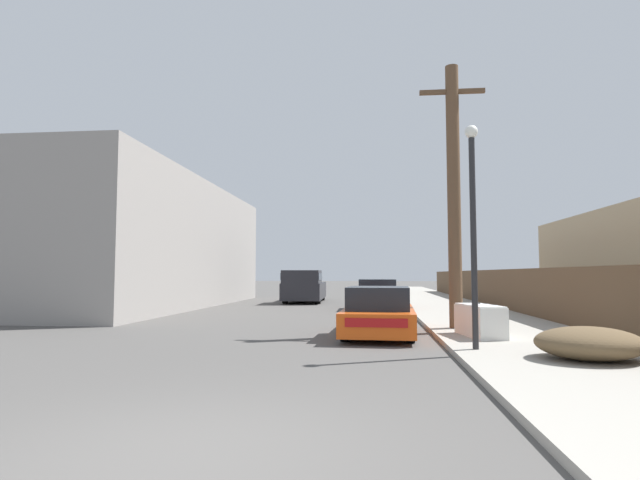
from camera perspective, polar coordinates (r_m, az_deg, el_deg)
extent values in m
plane|color=#4F4C49|center=(4.89, -15.29, -22.75)|extent=(220.00, 220.00, 0.00)
cube|color=#9E998E|center=(28.10, 13.47, -6.92)|extent=(4.20, 63.00, 0.12)
cube|color=white|center=(12.52, 17.79, -8.82)|extent=(0.94, 1.77, 0.71)
cube|color=white|center=(12.49, 17.76, -7.12)|extent=(0.90, 1.70, 0.03)
cube|color=#333335|center=(13.04, 17.62, -6.87)|extent=(0.06, 0.20, 0.02)
cube|color=gray|center=(12.74, 17.30, -6.99)|extent=(0.67, 0.19, 0.01)
cube|color=gray|center=(12.26, 18.20, -7.10)|extent=(0.67, 0.19, 0.01)
cube|color=#E05114|center=(13.18, 6.76, -8.95)|extent=(1.95, 4.20, 0.56)
cube|color=black|center=(12.77, 6.69, -6.59)|extent=(1.60, 2.05, 0.56)
cube|color=#B21414|center=(11.10, 6.43, -9.39)|extent=(1.37, 0.09, 0.20)
cylinder|color=black|center=(14.50, 3.88, -8.92)|extent=(0.23, 0.65, 0.64)
cylinder|color=black|center=(14.46, 9.97, -8.88)|extent=(0.23, 0.65, 0.64)
cylinder|color=black|center=(11.97, 2.88, -9.98)|extent=(0.23, 0.65, 0.64)
cylinder|color=black|center=(11.92, 10.29, -9.95)|extent=(0.23, 0.65, 0.64)
cube|color=#5B1E19|center=(22.75, 6.51, -6.68)|extent=(1.89, 4.39, 0.68)
cube|color=black|center=(22.56, 6.51, -5.15)|extent=(1.61, 2.47, 0.54)
cube|color=#B21414|center=(20.55, 6.63, -6.64)|extent=(1.44, 0.04, 0.24)
cylinder|color=black|center=(24.12, 4.53, -6.94)|extent=(0.21, 0.62, 0.62)
cylinder|color=black|center=(24.15, 8.37, -6.91)|extent=(0.21, 0.62, 0.62)
cylinder|color=black|center=(21.41, 4.42, -7.33)|extent=(0.21, 0.62, 0.62)
cylinder|color=black|center=(21.44, 8.75, -7.29)|extent=(0.21, 0.62, 0.62)
cube|color=#232328|center=(28.65, -1.72, -5.79)|extent=(2.27, 5.88, 0.91)
cube|color=#232328|center=(27.05, -2.05, -4.21)|extent=(2.04, 2.68, 0.68)
cube|color=black|center=(27.05, -2.05, -4.17)|extent=(2.08, 2.63, 0.38)
cylinder|color=black|center=(26.79, -0.22, -6.49)|extent=(0.29, 0.77, 0.76)
cylinder|color=black|center=(26.98, -3.97, -6.47)|extent=(0.29, 0.77, 0.76)
cylinder|color=black|center=(30.38, 0.28, -6.19)|extent=(0.29, 0.77, 0.76)
cylinder|color=black|center=(30.55, -3.03, -6.17)|extent=(0.29, 0.77, 0.76)
cylinder|color=brown|center=(14.36, 15.05, 5.00)|extent=(0.36, 0.36, 7.32)
cube|color=brown|center=(15.09, 14.85, 16.06)|extent=(1.80, 0.12, 0.12)
cylinder|color=#232326|center=(10.35, 17.15, -0.24)|extent=(0.12, 0.12, 4.20)
sphere|color=white|center=(10.72, 16.90, 11.75)|extent=(0.26, 0.26, 0.26)
ellipsoid|color=brown|center=(9.90, 28.38, -10.33)|extent=(1.78, 1.61, 0.56)
cube|color=brown|center=(25.33, 18.77, -5.14)|extent=(0.08, 38.09, 1.67)
cube|color=gray|center=(26.22, -19.51, -0.56)|extent=(7.00, 18.46, 6.04)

